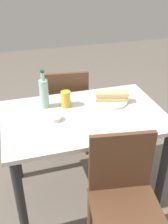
% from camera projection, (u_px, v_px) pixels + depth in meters
% --- Properties ---
extents(ground_plane, '(8.00, 8.00, 0.00)m').
position_uv_depth(ground_plane, '(84.00, 189.00, 2.26)').
color(ground_plane, '#6B6056').
extents(dining_table, '(1.14, 0.73, 0.75)m').
position_uv_depth(dining_table, '(84.00, 129.00, 1.94)').
color(dining_table, silver).
rests_on(dining_table, ground).
extents(chair_far, '(0.45, 0.45, 0.88)m').
position_uv_depth(chair_far, '(66.00, 106.00, 2.46)').
color(chair_far, brown).
rests_on(chair_far, ground).
extents(chair_near, '(0.45, 0.45, 0.88)m').
position_uv_depth(chair_near, '(123.00, 196.00, 1.55)').
color(chair_near, brown).
rests_on(chair_near, ground).
extents(plate_near, '(0.24, 0.24, 0.01)m').
position_uv_depth(plate_near, '(112.00, 101.00, 2.03)').
color(plate_near, white).
rests_on(plate_near, dining_table).
extents(baguette_sandwich_near, '(0.26, 0.14, 0.07)m').
position_uv_depth(baguette_sandwich_near, '(112.00, 96.00, 2.01)').
color(baguette_sandwich_near, '#DBB77A').
rests_on(baguette_sandwich_near, plate_near).
extents(knife_near, '(0.18, 0.04, 0.01)m').
position_uv_depth(knife_near, '(110.00, 97.00, 2.07)').
color(knife_near, silver).
rests_on(knife_near, plate_near).
extents(water_bottle, '(0.07, 0.07, 0.29)m').
position_uv_depth(water_bottle, '(44.00, 93.00, 1.91)').
color(water_bottle, '#99C6B7').
rests_on(water_bottle, dining_table).
extents(beer_glass, '(0.07, 0.07, 0.12)m').
position_uv_depth(beer_glass, '(66.00, 99.00, 1.95)').
color(beer_glass, gold).
rests_on(beer_glass, dining_table).
extents(olive_bowl, '(0.09, 0.09, 0.03)m').
position_uv_depth(olive_bowl, '(55.00, 118.00, 1.81)').
color(olive_bowl, silver).
rests_on(olive_bowl, dining_table).
extents(paper_napkin, '(0.16, 0.16, 0.00)m').
position_uv_depth(paper_napkin, '(74.00, 137.00, 1.64)').
color(paper_napkin, white).
rests_on(paper_napkin, dining_table).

